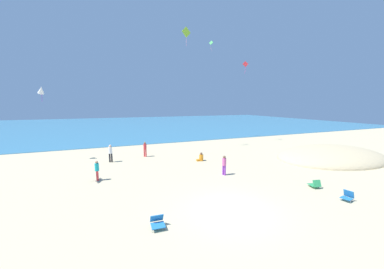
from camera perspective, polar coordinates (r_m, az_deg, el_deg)
The scene contains 15 objects.
ground_plane at distance 20.15m, azimuth -5.20°, elevation -7.20°, with size 120.00×120.00×0.00m, color #C6B58C.
ocean_water at distance 58.55m, azimuth -16.62°, elevation 2.57°, with size 120.00×60.00×0.05m, color teal.
dune_mound at distance 25.57m, azimuth 32.91°, elevation -5.20°, with size 11.50×8.05×2.23m, color #C7B085.
beach_chair_far_left at distance 15.03m, azimuth 35.98°, elevation -13.09°, with size 0.64×0.59×0.57m.
beach_chair_far_right at distance 16.06m, azimuth 29.86°, elevation -11.40°, with size 0.66×0.78×0.57m.
beach_chair_near_camera at distance 10.11m, azimuth -9.15°, elevation -21.99°, with size 0.62×0.70×0.54m.
person_0 at distance 22.24m, azimuth -12.37°, elevation -3.56°, with size 0.42×0.42×1.53m.
person_1 at distance 16.38m, azimuth 8.55°, elevation -7.74°, with size 0.39×0.39×1.49m.
person_2 at distance 16.48m, azimuth -23.92°, elevation -8.42°, with size 0.35×0.35×1.41m.
person_3 at distance 21.08m, azimuth -20.85°, elevation -4.39°, with size 0.40×0.40×1.63m.
person_4 at distance 20.30m, azimuth 2.35°, elevation -6.18°, with size 0.67×0.41×0.81m.
kite_red at distance 31.51m, azimuth 13.99°, elevation 17.61°, with size 0.81×0.26×1.69m.
kite_lime at distance 26.53m, azimuth -1.54°, elevation 25.49°, with size 1.16×0.32×2.08m.
kite_white at distance 23.57m, azimuth -35.16°, elevation 9.64°, with size 0.79×0.91×1.43m.
kite_green at distance 34.60m, azimuth 5.09°, elevation 23.01°, with size 0.39×0.58×1.51m.
Camera 1 is at (-5.65, -8.60, 5.30)m, focal length 20.08 mm.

